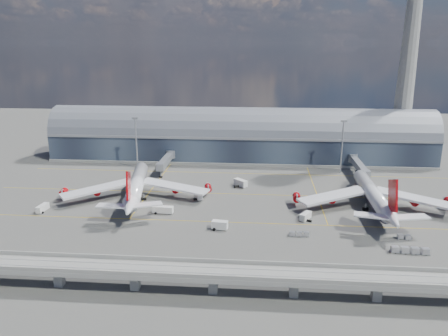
# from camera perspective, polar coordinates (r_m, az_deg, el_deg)

# --- Properties ---
(ground) EXTENTS (500.00, 500.00, 0.00)m
(ground) POSITION_cam_1_polar(r_m,az_deg,el_deg) (163.38, 0.66, -5.71)
(ground) COLOR #474744
(ground) RESTS_ON ground
(taxi_lines) EXTENTS (200.00, 80.12, 0.01)m
(taxi_lines) POSITION_cam_1_polar(r_m,az_deg,el_deg) (184.06, 1.16, -3.17)
(taxi_lines) COLOR gold
(taxi_lines) RESTS_ON ground
(terminal) EXTENTS (200.00, 30.00, 28.00)m
(terminal) POSITION_cam_1_polar(r_m,az_deg,el_deg) (234.84, 2.04, 3.92)
(terminal) COLOR #202635
(terminal) RESTS_ON ground
(control_tower) EXTENTS (19.00, 19.00, 103.00)m
(control_tower) POSITION_cam_1_polar(r_m,az_deg,el_deg) (246.05, 22.92, 12.73)
(control_tower) COLOR gray
(control_tower) RESTS_ON ground
(guideway) EXTENTS (220.00, 8.50, 7.20)m
(guideway) POSITION_cam_1_polar(r_m,az_deg,el_deg) (111.59, -1.43, -13.62)
(guideway) COLOR gray
(guideway) RESTS_ON ground
(floodlight_mast_left) EXTENTS (3.00, 0.70, 25.70)m
(floodlight_mast_left) POSITION_cam_1_polar(r_m,az_deg,el_deg) (220.20, -11.38, 3.41)
(floodlight_mast_left) COLOR gray
(floodlight_mast_left) RESTS_ON ground
(floodlight_mast_right) EXTENTS (3.00, 0.70, 25.70)m
(floodlight_mast_right) POSITION_cam_1_polar(r_m,az_deg,el_deg) (215.26, 15.17, 2.88)
(floodlight_mast_right) COLOR gray
(floodlight_mast_right) RESTS_ON ground
(airliner_left) EXTENTS (60.35, 63.53, 19.43)m
(airliner_left) POSITION_cam_1_polar(r_m,az_deg,el_deg) (177.68, -11.39, -2.32)
(airliner_left) COLOR white
(airliner_left) RESTS_ON ground
(airliner_right) EXTENTS (59.83, 62.51, 19.88)m
(airliner_right) POSITION_cam_1_polar(r_m,az_deg,el_deg) (173.66, 18.93, -3.47)
(airliner_right) COLOR white
(airliner_right) RESTS_ON ground
(jet_bridge_left) EXTENTS (4.40, 28.00, 7.25)m
(jet_bridge_left) POSITION_cam_1_polar(r_m,az_deg,el_deg) (216.71, -7.53, 1.08)
(jet_bridge_left) COLOR gray
(jet_bridge_left) RESTS_ON ground
(jet_bridge_right) EXTENTS (4.40, 32.00, 7.25)m
(jet_bridge_right) POSITION_cam_1_polar(r_m,az_deg,el_deg) (215.12, 17.13, 0.39)
(jet_bridge_right) COLOR gray
(jet_bridge_right) RESTS_ON ground
(service_truck_0) EXTENTS (2.62, 6.36, 2.57)m
(service_truck_0) POSITION_cam_1_polar(r_m,az_deg,el_deg) (176.52, -22.62, -4.86)
(service_truck_0) COLOR silver
(service_truck_0) RESTS_ON ground
(service_truck_1) EXTENTS (5.56, 3.23, 3.05)m
(service_truck_1) POSITION_cam_1_polar(r_m,az_deg,el_deg) (147.85, -0.55, -7.48)
(service_truck_1) COLOR silver
(service_truck_1) RESTS_ON ground
(service_truck_2) EXTENTS (7.79, 2.78, 2.78)m
(service_truck_2) POSITION_cam_1_polar(r_m,az_deg,el_deg) (162.78, -7.99, -5.41)
(service_truck_2) COLOR silver
(service_truck_2) RESTS_ON ground
(service_truck_3) EXTENTS (4.69, 5.80, 2.66)m
(service_truck_3) POSITION_cam_1_polar(r_m,az_deg,el_deg) (158.19, 10.60, -6.22)
(service_truck_3) COLOR silver
(service_truck_3) RESTS_ON ground
(service_truck_4) EXTENTS (4.01, 5.27, 2.78)m
(service_truck_4) POSITION_cam_1_polar(r_m,az_deg,el_deg) (175.90, -3.33, -3.64)
(service_truck_4) COLOR silver
(service_truck_4) RESTS_ON ground
(service_truck_5) EXTENTS (6.43, 6.48, 3.19)m
(service_truck_5) POSITION_cam_1_polar(r_m,az_deg,el_deg) (190.70, 2.18, -1.98)
(service_truck_5) COLOR silver
(service_truck_5) RESTS_ON ground
(cargo_train_0) EXTENTS (6.70, 1.59, 1.49)m
(cargo_train_0) POSITION_cam_1_polar(r_m,az_deg,el_deg) (145.25, 9.80, -8.50)
(cargo_train_0) COLOR gray
(cargo_train_0) RESTS_ON ground
(cargo_train_1) EXTENTS (11.41, 2.52, 1.89)m
(cargo_train_1) POSITION_cam_1_polar(r_m,az_deg,el_deg) (143.44, 23.11, -9.87)
(cargo_train_1) COLOR gray
(cargo_train_1) RESTS_ON ground
(cargo_train_2) EXTENTS (4.46, 1.90, 1.47)m
(cargo_train_2) POSITION_cam_1_polar(r_m,az_deg,el_deg) (152.53, 22.46, -8.33)
(cargo_train_2) COLOR gray
(cargo_train_2) RESTS_ON ground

